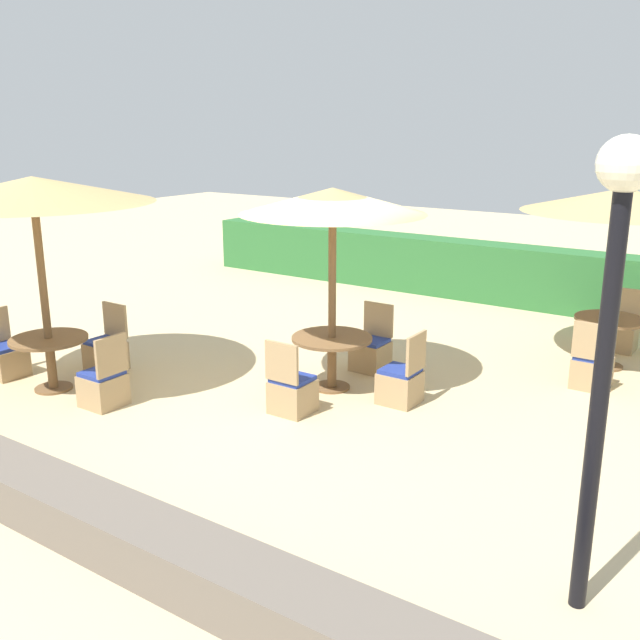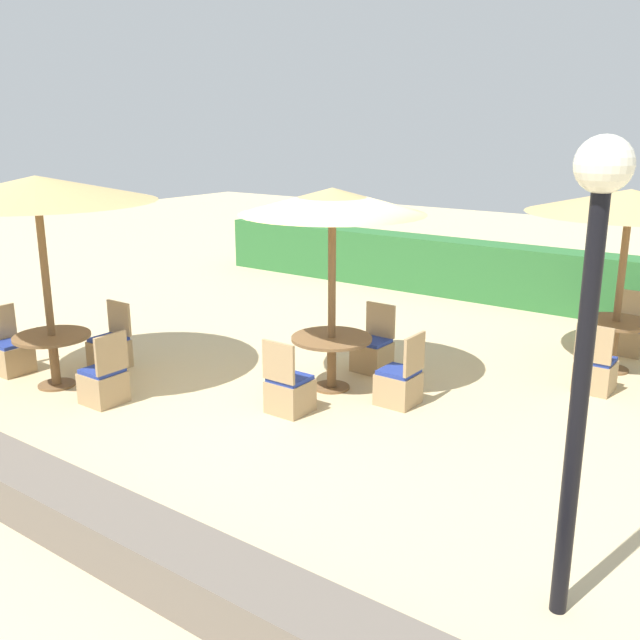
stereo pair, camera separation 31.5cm
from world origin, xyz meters
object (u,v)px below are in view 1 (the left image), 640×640
(round_table_front_left, at_px, (50,350))
(round_table_back_right, at_px, (609,330))
(patio_chair_back_right_north, at_px, (621,333))
(round_table_center, at_px, (332,348))
(patio_chair_back_right_south, at_px, (592,369))
(patio_chair_front_left_west, at_px, (5,358))
(patio_chair_center_north, at_px, (371,352))
(patio_chair_front_left_east, at_px, (104,386))
(parasol_center, at_px, (333,202))
(patio_chair_front_left_north, at_px, (107,352))
(patio_chair_center_south, at_px, (292,392))
(lamp_post, at_px, (612,290))
(patio_chair_center_east, at_px, (401,383))
(parasol_back_right, at_px, (624,201))
(parasol_front_left, at_px, (33,191))

(round_table_front_left, height_order, round_table_back_right, round_table_back_right)
(patio_chair_back_right_north, bearing_deg, round_table_center, 54.52)
(round_table_back_right, relative_size, patio_chair_back_right_south, 1.04)
(patio_chair_front_left_west, xyz_separation_m, patio_chair_center_north, (4.02, 3.07, 0.00))
(patio_chair_front_left_east, bearing_deg, patio_chair_center_north, -33.90)
(parasol_center, distance_m, patio_chair_center_north, 2.37)
(patio_chair_center_north, bearing_deg, parasol_center, 86.96)
(patio_chair_front_left_north, height_order, parasol_center, parasol_center)
(patio_chair_front_left_north, distance_m, patio_chair_center_south, 3.08)
(lamp_post, height_order, patio_chair_center_east, lamp_post)
(lamp_post, bearing_deg, patio_chair_center_east, 136.87)
(lamp_post, bearing_deg, parasol_back_right, 101.20)
(round_table_front_left, bearing_deg, patio_chair_center_east, 28.28)
(round_table_front_left, bearing_deg, lamp_post, -4.63)
(patio_chair_front_left_north, height_order, patio_chair_front_left_east, same)
(patio_chair_center_north, bearing_deg, patio_chair_front_left_north, 34.64)
(round_table_front_left, bearing_deg, patio_chair_front_left_west, -177.29)
(patio_chair_front_left_north, relative_size, patio_chair_front_left_east, 1.00)
(parasol_front_left, relative_size, round_table_back_right, 3.04)
(patio_chair_center_east, xyz_separation_m, patio_chair_center_south, (-0.94, -1.01, 0.00))
(parasol_back_right, height_order, parasol_center, parasol_center)
(patio_chair_center_north, bearing_deg, patio_chair_back_right_south, -160.05)
(patio_chair_front_left_west, xyz_separation_m, patio_chair_front_left_east, (1.99, 0.05, 0.00))
(patio_chair_center_east, bearing_deg, parasol_front_left, 118.28)
(lamp_post, bearing_deg, round_table_back_right, 101.20)
(patio_chair_back_right_north, bearing_deg, patio_chair_center_south, 60.70)
(patio_chair_front_left_north, relative_size, round_table_back_right, 0.96)
(lamp_post, xyz_separation_m, patio_chair_center_east, (-2.89, 2.71, -2.09))
(patio_chair_front_left_north, height_order, patio_chair_center_north, same)
(patio_chair_center_east, bearing_deg, patio_chair_center_north, 47.07)
(patio_chair_center_east, bearing_deg, round_table_front_left, 118.28)
(patio_chair_front_left_east, height_order, round_table_back_right, patio_chair_front_left_east)
(patio_chair_front_left_north, relative_size, patio_chair_center_north, 1.00)
(parasol_front_left, bearing_deg, patio_chair_back_right_south, 34.73)
(lamp_post, xyz_separation_m, patio_chair_back_right_south, (-1.07, 4.59, -2.09))
(lamp_post, bearing_deg, round_table_front_left, 175.37)
(parasol_front_left, distance_m, parasol_back_right, 7.65)
(patio_chair_back_right_north, xyz_separation_m, patio_chair_center_south, (-2.71, -4.82, 0.00))
(round_table_back_right, distance_m, patio_chair_back_right_south, 1.02)
(patio_chair_back_right_north, xyz_separation_m, patio_chair_center_east, (-1.77, -3.82, 0.00))
(round_table_front_left, xyz_separation_m, patio_chair_center_east, (3.99, 2.15, -0.28))
(patio_chair_front_left_north, relative_size, round_table_center, 0.89)
(round_table_back_right, xyz_separation_m, parasol_center, (-2.78, -2.92, 1.89))
(patio_chair_front_left_west, bearing_deg, patio_chair_front_left_north, 135.04)
(parasol_center, relative_size, patio_chair_center_east, 2.81)
(parasol_back_right, bearing_deg, round_table_back_right, -90.00)
(patio_chair_center_north, bearing_deg, round_table_back_right, -144.01)
(parasol_front_left, xyz_separation_m, patio_chair_front_left_east, (1.02, 0.01, -2.32))
(lamp_post, relative_size, patio_chair_back_right_north, 3.57)
(parasol_center, distance_m, patio_chair_center_east, 2.39)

